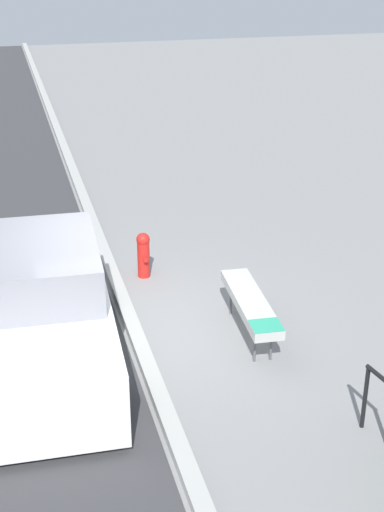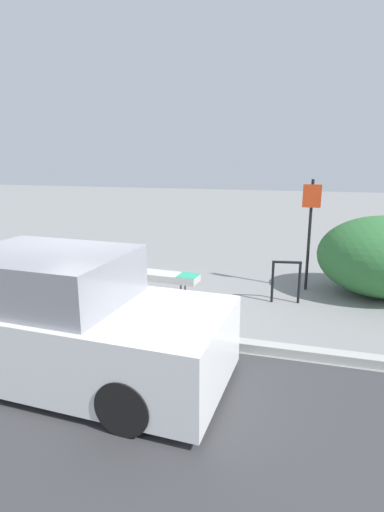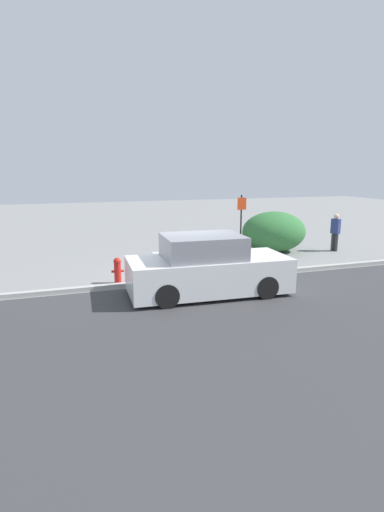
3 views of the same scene
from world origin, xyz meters
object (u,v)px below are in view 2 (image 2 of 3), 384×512
object	(u,v)px
bike_rack	(286,277)
fire_hydrant	(16,287)
parked_car_near	(58,321)
sign_post	(310,225)
bench	(151,275)

from	to	relation	value
bike_rack	fire_hydrant	xyz separation A→B (m)	(-4.76, -1.65, -0.09)
bike_rack	parked_car_near	size ratio (longest dim) A/B	0.19
sign_post	parked_car_near	xyz separation A→B (m)	(-3.02, -4.35, -0.68)
sign_post	parked_car_near	size ratio (longest dim) A/B	0.54
bike_rack	sign_post	distance (m)	1.33
sign_post	fire_hydrant	size ratio (longest dim) A/B	3.01
bench	parked_car_near	world-z (taller)	parked_car_near
bench	parked_car_near	size ratio (longest dim) A/B	0.45
bike_rack	fire_hydrant	bearing A→B (deg)	-160.86
fire_hydrant	bike_rack	bearing A→B (deg)	19.14
bench	fire_hydrant	bearing A→B (deg)	-150.88
sign_post	fire_hydrant	world-z (taller)	sign_post
bench	bike_rack	xyz separation A→B (m)	(2.51, 0.61, -0.01)
fire_hydrant	parked_car_near	xyz separation A→B (m)	(2.12, -1.78, 0.30)
bench	bike_rack	bearing A→B (deg)	17.78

